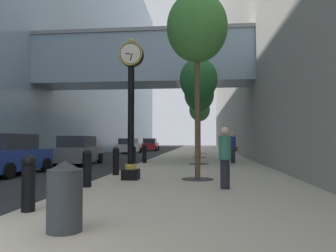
{
  "coord_description": "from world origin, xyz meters",
  "views": [
    {
      "loc": [
        3.56,
        -3.2,
        1.5
      ],
      "look_at": [
        1.03,
        21.76,
        2.54
      ],
      "focal_mm": 34.83,
      "sensor_mm": 36.0,
      "label": 1
    }
  ],
  "objects_px": {
    "bollard_second": "(87,167)",
    "car_white_trailing": "(129,146)",
    "bollard_third": "(116,160)",
    "pedestrian_by_clock": "(225,156)",
    "car_blue_near": "(9,155)",
    "car_red_far": "(150,145)",
    "bollard_fifth": "(145,153)",
    "car_grey_mid": "(78,151)",
    "street_clock": "(131,101)",
    "street_tree_mid_near": "(199,80)",
    "bollard_nearest": "(29,182)",
    "bollard_fourth": "(133,156)",
    "street_tree_far": "(200,110)",
    "street_tree_mid_far": "(199,95)",
    "trash_bin": "(65,195)",
    "pedestrian_walking": "(233,147)"
  },
  "relations": [
    {
      "from": "bollard_fourth",
      "to": "pedestrian_by_clock",
      "type": "relative_size",
      "value": 0.63
    },
    {
      "from": "bollard_fourth",
      "to": "bollard_fifth",
      "type": "relative_size",
      "value": 1.0
    },
    {
      "from": "bollard_nearest",
      "to": "bollard_fifth",
      "type": "height_order",
      "value": "same"
    },
    {
      "from": "bollard_second",
      "to": "street_tree_mid_near",
      "type": "xyz_separation_m",
      "value": [
        3.15,
        9.03,
        4.11
      ]
    },
    {
      "from": "bollard_third",
      "to": "pedestrian_by_clock",
      "type": "distance_m",
      "value": 5.03
    },
    {
      "from": "street_tree_far",
      "to": "trash_bin",
      "type": "xyz_separation_m",
      "value": [
        -1.9,
        -27.35,
        -3.73
      ]
    },
    {
      "from": "street_tree_mid_far",
      "to": "pedestrian_by_clock",
      "type": "xyz_separation_m",
      "value": [
        0.78,
        -15.92,
        -3.92
      ]
    },
    {
      "from": "bollard_fourth",
      "to": "bollard_second",
      "type": "bearing_deg",
      "value": -90.0
    },
    {
      "from": "bollard_nearest",
      "to": "bollard_fifth",
      "type": "xyz_separation_m",
      "value": [
        0.0,
        12.78,
        0.0
      ]
    },
    {
      "from": "car_blue_near",
      "to": "car_red_far",
      "type": "xyz_separation_m",
      "value": [
        1.38,
        29.87,
        -0.04
      ]
    },
    {
      "from": "bollard_fifth",
      "to": "street_tree_mid_far",
      "type": "bearing_deg",
      "value": 63.83
    },
    {
      "from": "pedestrian_walking",
      "to": "street_clock",
      "type": "bearing_deg",
      "value": -117.46
    },
    {
      "from": "bollard_third",
      "to": "street_clock",
      "type": "bearing_deg",
      "value": -57.39
    },
    {
      "from": "bollard_second",
      "to": "car_white_trailing",
      "type": "xyz_separation_m",
      "value": [
        -4.43,
        25.24,
        0.08
      ]
    },
    {
      "from": "pedestrian_by_clock",
      "to": "car_red_far",
      "type": "xyz_separation_m",
      "value": [
        -7.37,
        33.74,
        -0.25
      ]
    },
    {
      "from": "bollard_second",
      "to": "bollard_fourth",
      "type": "xyz_separation_m",
      "value": [
        0.0,
        6.39,
        0.0
      ]
    },
    {
      "from": "bollard_fourth",
      "to": "street_tree_mid_far",
      "type": "relative_size",
      "value": 0.17
    },
    {
      "from": "bollard_third",
      "to": "pedestrian_by_clock",
      "type": "xyz_separation_m",
      "value": [
        3.93,
        -3.13,
        0.35
      ]
    },
    {
      "from": "street_tree_mid_near",
      "to": "car_grey_mid",
      "type": "relative_size",
      "value": 1.41
    },
    {
      "from": "bollard_third",
      "to": "pedestrian_walking",
      "type": "distance_m",
      "value": 8.44
    },
    {
      "from": "pedestrian_walking",
      "to": "car_red_far",
      "type": "relative_size",
      "value": 0.38
    },
    {
      "from": "street_tree_far",
      "to": "street_clock",
      "type": "bearing_deg",
      "value": -96.12
    },
    {
      "from": "bollard_nearest",
      "to": "car_blue_near",
      "type": "relative_size",
      "value": 0.25
    },
    {
      "from": "bollard_nearest",
      "to": "car_grey_mid",
      "type": "bearing_deg",
      "value": 107.34
    },
    {
      "from": "bollard_second",
      "to": "trash_bin",
      "type": "distance_m",
      "value": 4.59
    },
    {
      "from": "pedestrian_walking",
      "to": "car_grey_mid",
      "type": "bearing_deg",
      "value": -177.98
    },
    {
      "from": "bollard_second",
      "to": "street_tree_mid_far",
      "type": "bearing_deg",
      "value": 78.87
    },
    {
      "from": "street_tree_mid_far",
      "to": "trash_bin",
      "type": "distance_m",
      "value": 20.94
    },
    {
      "from": "street_clock",
      "to": "car_blue_near",
      "type": "relative_size",
      "value": 1.14
    },
    {
      "from": "pedestrian_by_clock",
      "to": "car_white_trailing",
      "type": "distance_m",
      "value": 26.53
    },
    {
      "from": "bollard_fourth",
      "to": "street_tree_mid_near",
      "type": "relative_size",
      "value": 0.18
    },
    {
      "from": "street_tree_mid_far",
      "to": "street_tree_far",
      "type": "height_order",
      "value": "street_tree_mid_far"
    },
    {
      "from": "street_clock",
      "to": "car_red_far",
      "type": "xyz_separation_m",
      "value": [
        -4.33,
        31.98,
        -2.02
      ]
    },
    {
      "from": "street_tree_far",
      "to": "car_white_trailing",
      "type": "height_order",
      "value": "street_tree_far"
    },
    {
      "from": "bollard_nearest",
      "to": "car_red_far",
      "type": "distance_m",
      "value": 37.16
    },
    {
      "from": "pedestrian_by_clock",
      "to": "car_white_trailing",
      "type": "relative_size",
      "value": 0.41
    },
    {
      "from": "bollard_nearest",
      "to": "street_tree_mid_near",
      "type": "height_order",
      "value": "street_tree_mid_near"
    },
    {
      "from": "bollard_nearest",
      "to": "bollard_second",
      "type": "distance_m",
      "value": 3.19
    },
    {
      "from": "street_tree_mid_near",
      "to": "street_tree_far",
      "type": "xyz_separation_m",
      "value": [
        0.0,
        13.9,
        -0.41
      ]
    },
    {
      "from": "trash_bin",
      "to": "pedestrian_walking",
      "type": "distance_m",
      "value": 14.85
    },
    {
      "from": "bollard_nearest",
      "to": "street_tree_far",
      "type": "distance_m",
      "value": 26.57
    },
    {
      "from": "bollard_fifth",
      "to": "car_grey_mid",
      "type": "bearing_deg",
      "value": 179.8
    },
    {
      "from": "bollard_fifth",
      "to": "street_tree_far",
      "type": "relative_size",
      "value": 0.2
    },
    {
      "from": "bollard_second",
      "to": "car_red_far",
      "type": "height_order",
      "value": "car_red_far"
    },
    {
      "from": "bollard_fifth",
      "to": "street_tree_mid_far",
      "type": "height_order",
      "value": "street_tree_mid_far"
    },
    {
      "from": "pedestrian_by_clock",
      "to": "car_blue_near",
      "type": "xyz_separation_m",
      "value": [
        -8.76,
        3.87,
        -0.21
      ]
    },
    {
      "from": "street_clock",
      "to": "bollard_nearest",
      "type": "bearing_deg",
      "value": -99.97
    },
    {
      "from": "bollard_third",
      "to": "car_grey_mid",
      "type": "relative_size",
      "value": 0.26
    },
    {
      "from": "bollard_second",
      "to": "street_tree_far",
      "type": "relative_size",
      "value": 0.2
    },
    {
      "from": "car_white_trailing",
      "to": "street_tree_mid_near",
      "type": "bearing_deg",
      "value": -64.95
    }
  ]
}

